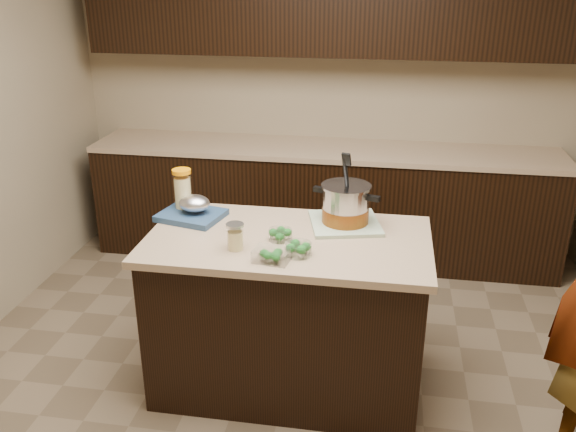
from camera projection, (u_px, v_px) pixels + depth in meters
The scene contains 12 objects.
ground_plane at pixel (288, 381), 3.48m from camera, with size 4.00×4.00×0.00m, color brown.
room_shell at pixel (288, 78), 2.82m from camera, with size 4.04×4.04×2.72m.
back_cabinets at pixel (325, 141), 4.70m from camera, with size 3.60×0.63×2.33m.
island at pixel (288, 313), 3.30m from camera, with size 1.46×0.81×0.90m.
dish_towel at pixel (345, 223), 3.28m from camera, with size 0.36×0.36×0.02m, color #698E60.
stock_pot at pixel (346, 206), 3.24m from camera, with size 0.36×0.33×0.38m.
lemonade_pitcher at pixel (183, 193), 3.40m from camera, with size 0.12×0.12×0.25m.
mason_jar at pixel (235, 237), 2.98m from camera, with size 0.10×0.10×0.14m.
broccoli_tub_left at pixel (280, 235), 3.09m from camera, with size 0.14×0.14×0.06m.
broccoli_tub_right at pixel (298, 250), 2.93m from camera, with size 0.16×0.16×0.06m.
broccoli_tub_rect at pixel (272, 255), 2.88m from camera, with size 0.18×0.14×0.06m.
blue_tray at pixel (193, 211), 3.35m from camera, with size 0.39×0.34×0.13m.
Camera 1 is at (0.47, -2.81, 2.20)m, focal length 38.00 mm.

